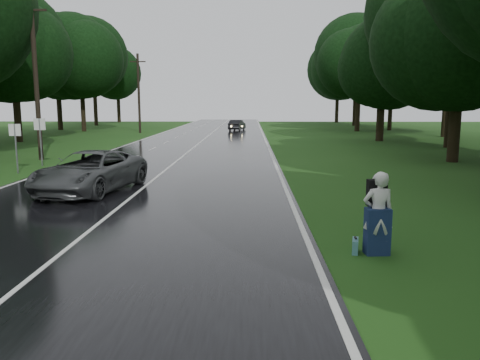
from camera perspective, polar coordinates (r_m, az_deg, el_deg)
The scene contains 16 objects.
ground at distance 10.97m, azimuth -22.56°, elevation -9.89°, with size 160.00×160.00×0.00m, color #204A16.
road at distance 29.98m, azimuth -7.17°, elevation 2.60°, with size 12.00×140.00×0.04m, color black.
lane_center at distance 29.98m, azimuth -7.17°, elevation 2.65°, with size 0.12×140.00×0.01m, color silver.
grey_car at distance 19.33m, azimuth -17.58°, elevation 1.00°, with size 2.62×5.68×1.58m, color #414445.
far_car at distance 59.91m, azimuth -0.36°, elevation 6.64°, with size 1.40×4.02×1.33m, color black.
hitchhiker at distance 11.34m, azimuth 16.28°, elevation -4.19°, with size 0.74×0.68×1.94m.
suitcase at distance 11.48m, azimuth 13.72°, elevation -7.72°, with size 0.13×0.47×0.33m, color teal.
utility_pole_mid at distance 31.62m, azimuth -22.82°, elevation 2.25°, with size 1.80×0.28×9.83m, color black, non-canonical shape.
utility_pole_far at distance 56.85m, azimuth -11.95°, elevation 5.59°, with size 1.80×0.28×9.03m, color black, non-canonical shape.
road_sign_a at distance 26.01m, azimuth -25.18°, elevation 0.73°, with size 0.59×0.10×2.45m, color white, non-canonical shape.
road_sign_b at distance 28.52m, azimuth -22.72°, elevation 1.57°, with size 0.63×0.10×2.62m, color white, non-canonical shape.
tree_left_e at distance 47.12m, azimuth -25.05°, elevation 4.19°, with size 8.86×8.86×13.85m, color black, non-canonical shape.
tree_left_f at distance 61.75m, azimuth -18.27°, elevation 5.60°, with size 9.82×9.82×15.34m, color black, non-canonical shape.
tree_right_d at distance 30.87m, azimuth 24.20°, elevation 2.01°, with size 7.67×7.67×11.99m, color black, non-canonical shape.
tree_right_e at distance 45.60m, azimuth 16.44°, elevation 4.54°, with size 7.51×7.51×11.74m, color black, non-canonical shape.
tree_right_f at distance 60.58m, azimuth 13.90°, elevation 5.73°, with size 9.64×9.64×15.06m, color black, non-canonical shape.
Camera 1 is at (4.34, -9.46, 3.47)m, focal length 35.40 mm.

